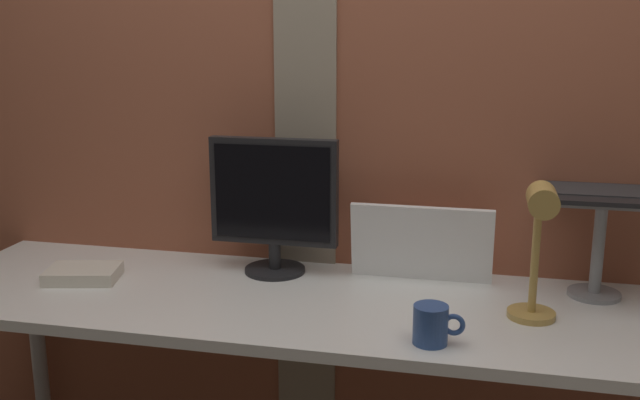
{
  "coord_description": "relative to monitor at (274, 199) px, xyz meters",
  "views": [
    {
      "loc": [
        0.39,
        -1.74,
        1.46
      ],
      "look_at": [
        -0.04,
        0.14,
        0.99
      ],
      "focal_mm": 40.59,
      "sensor_mm": 36.0,
      "label": 1
    }
  ],
  "objects": [
    {
      "name": "coffee_mug",
      "position": [
        0.49,
        -0.4,
        -0.18
      ],
      "size": [
        0.12,
        0.08,
        0.09
      ],
      "color": "#2D4C8C",
      "rests_on": "desk"
    },
    {
      "name": "desk",
      "position": [
        0.16,
        -0.19,
        -0.29
      ],
      "size": [
        2.18,
        0.62,
        0.74
      ],
      "color": "white",
      "rests_on": "ground_plane"
    },
    {
      "name": "monitor",
      "position": [
        0.0,
        0.0,
        0.0
      ],
      "size": [
        0.38,
        0.18,
        0.4
      ],
      "color": "black",
      "rests_on": "desk"
    },
    {
      "name": "laptop",
      "position": [
        0.9,
        0.07,
        0.11
      ],
      "size": [
        0.31,
        0.31,
        0.22
      ],
      "color": "black",
      "rests_on": "laptop_stand"
    },
    {
      "name": "brick_wall_back",
      "position": [
        0.2,
        0.18,
        0.37
      ],
      "size": [
        3.33,
        0.16,
        2.68
      ],
      "color": "#9E563D",
      "rests_on": "ground_plane"
    },
    {
      "name": "laptop_stand",
      "position": [
        0.9,
        0.0,
        -0.04
      ],
      "size": [
        0.28,
        0.22,
        0.28
      ],
      "color": "gray",
      "rests_on": "desk"
    },
    {
      "name": "desk_lamp",
      "position": [
        0.73,
        -0.24,
        -0.0
      ],
      "size": [
        0.12,
        0.2,
        0.36
      ],
      "color": "tan",
      "rests_on": "desk"
    },
    {
      "name": "paper_clutter_stack",
      "position": [
        -0.52,
        -0.19,
        -0.21
      ],
      "size": [
        0.23,
        0.18,
        0.04
      ],
      "primitive_type": "cube",
      "rotation": [
        0.0,
        0.0,
        0.23
      ],
      "color": "silver",
      "rests_on": "desk"
    },
    {
      "name": "whiteboard_panel",
      "position": [
        0.43,
        0.02,
        -0.11
      ],
      "size": [
        0.4,
        0.05,
        0.23
      ],
      "primitive_type": "cube",
      "rotation": [
        0.17,
        0.0,
        0.0
      ],
      "color": "white",
      "rests_on": "desk"
    }
  ]
}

